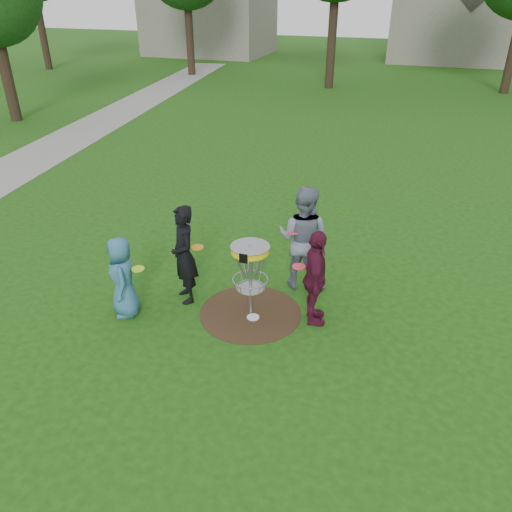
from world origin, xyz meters
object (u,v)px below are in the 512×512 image
(player_maroon, at_px, (315,278))
(player_grey, at_px, (303,238))
(disc_golf_basket, at_px, (250,263))
(player_blue, at_px, (123,277))
(player_black, at_px, (184,255))

(player_maroon, bearing_deg, player_grey, 9.54)
(player_grey, height_order, disc_golf_basket, player_grey)
(player_maroon, xyz_separation_m, disc_golf_basket, (-1.09, -0.14, 0.16))
(player_blue, height_order, disc_golf_basket, player_blue)
(player_black, bearing_deg, player_blue, -88.27)
(player_maroon, bearing_deg, player_blue, 89.84)
(player_black, xyz_separation_m, disc_golf_basket, (1.27, -0.07, 0.10))
(player_blue, bearing_deg, player_grey, 92.57)
(player_blue, xyz_separation_m, player_maroon, (3.16, 0.83, 0.12))
(player_grey, distance_m, disc_golf_basket, 1.35)
(player_grey, bearing_deg, disc_golf_basket, 68.09)
(player_grey, bearing_deg, player_black, 36.15)
(player_black, bearing_deg, player_maroon, 50.23)
(player_black, distance_m, player_maroon, 2.36)
(player_black, relative_size, player_grey, 0.91)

